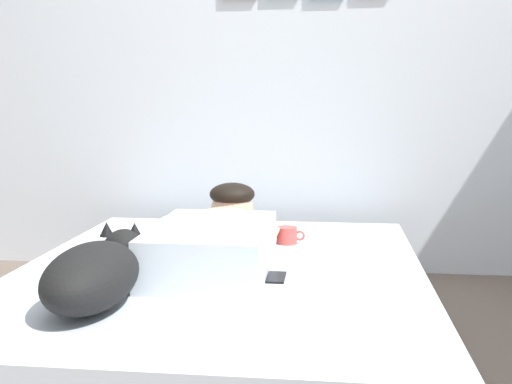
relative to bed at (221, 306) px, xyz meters
name	(u,v)px	position (x,y,z in m)	size (l,w,h in m)	color
back_wall	(304,39)	(0.26, 1.17, 1.10)	(3.99, 0.12, 2.50)	silver
bed	(221,306)	(0.00, 0.00, 0.00)	(1.57, 1.97, 0.30)	#4C4742
pillow	(212,223)	(-0.15, 0.60, 0.21)	(0.52, 0.32, 0.11)	silver
person_lying	(218,237)	(-0.02, 0.06, 0.26)	(0.43, 0.92, 0.27)	silver
dog	(96,273)	(-0.31, -0.49, 0.26)	(0.26, 0.57, 0.21)	black
coffee_cup	(287,235)	(0.22, 0.44, 0.19)	(0.12, 0.09, 0.07)	#D84C47
cell_phone	(276,277)	(0.22, -0.13, 0.16)	(0.07, 0.14, 0.01)	black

